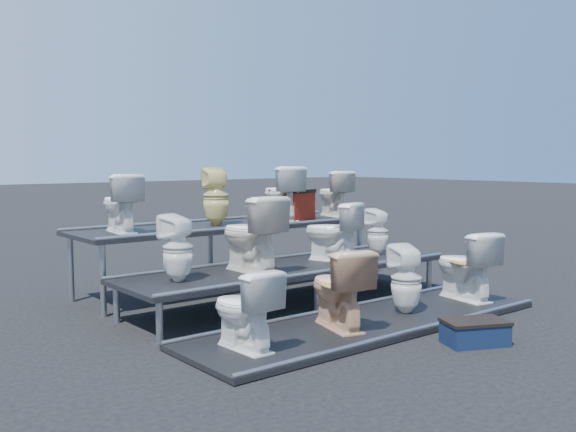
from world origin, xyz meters
TOP-DOWN VIEW (x-y plane):
  - ground at (0.00, 0.00)m, footprint 80.00×80.00m
  - tier_front at (0.00, -1.30)m, footprint 4.20×1.20m
  - tier_mid at (0.00, 0.00)m, footprint 4.20×1.20m
  - tier_back at (0.00, 1.30)m, footprint 4.20×1.20m
  - toilet_0 at (-1.58, -1.30)m, footprint 0.42×0.72m
  - toilet_1 at (-0.45, -1.30)m, footprint 0.65×0.88m
  - toilet_2 at (0.56, -1.30)m, footprint 0.43×0.43m
  - toilet_3 at (1.62, -1.30)m, footprint 0.60×0.88m
  - toilet_4 at (-1.51, 0.00)m, footprint 0.38×0.39m
  - toilet_5 at (-0.58, 0.00)m, footprint 0.49×0.85m
  - toilet_6 at (0.66, 0.00)m, footprint 0.61×0.81m
  - toilet_7 at (1.50, 0.00)m, footprint 0.28×0.29m
  - toilet_8 at (-1.54, 1.30)m, footprint 0.46×0.72m
  - toilet_9 at (-0.20, 1.30)m, footprint 0.44×0.45m
  - toilet_10 at (0.89, 1.30)m, footprint 0.57×0.82m
  - toilet_11 at (1.91, 1.30)m, footprint 0.55×0.75m
  - red_crate at (1.07, 1.26)m, footprint 0.64×0.56m
  - step_stool at (0.29, -2.38)m, footprint 0.66×0.54m

SIDE VIEW (x-z plane):
  - ground at x=0.00m, z-range 0.00..0.00m
  - tier_front at x=0.00m, z-range 0.00..0.06m
  - step_stool at x=0.29m, z-range 0.00..0.20m
  - tier_mid at x=0.00m, z-range 0.00..0.46m
  - toilet_0 at x=-1.58m, z-range 0.06..0.78m
  - tier_back at x=0.00m, z-range 0.00..0.86m
  - toilet_2 at x=0.56m, z-range 0.06..0.81m
  - toilet_1 at x=-0.45m, z-range 0.06..0.86m
  - toilet_3 at x=1.62m, z-range 0.06..0.88m
  - toilet_7 at x=1.50m, z-range 0.46..1.07m
  - toilet_4 at x=-1.51m, z-range 0.46..1.16m
  - toilet_6 at x=0.66m, z-range 0.46..1.19m
  - toilet_5 at x=-0.58m, z-range 0.46..1.32m
  - red_crate at x=1.07m, z-range 0.86..1.25m
  - toilet_11 at x=1.91m, z-range 0.86..1.55m
  - toilet_8 at x=-1.54m, z-range 0.86..1.55m
  - toilet_9 at x=-0.20m, z-range 0.86..1.62m
  - toilet_10 at x=0.89m, z-range 0.86..1.63m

